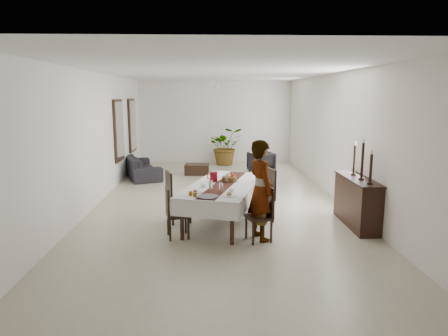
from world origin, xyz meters
The scene contains 88 objects.
floor centered at (0.00, 0.00, 0.00)m, with size 6.00×12.00×0.00m, color #C1B899.
ceiling centered at (0.00, 0.00, 3.20)m, with size 6.00×12.00×0.02m, color white.
wall_back centered at (0.00, 6.00, 1.60)m, with size 6.00×0.02×3.20m, color white.
wall_front centered at (0.00, -6.00, 1.60)m, with size 6.00×0.02×3.20m, color white.
wall_left centered at (-3.00, 0.00, 1.60)m, with size 0.02×12.00×3.20m, color white.
wall_right centered at (3.00, 0.00, 1.60)m, with size 0.02×12.00×3.20m, color white.
dining_table_top centered at (0.07, -1.76, 0.78)m, with size 1.08×2.59×0.05m, color black.
table_leg_fl centered at (-0.74, -2.80, 0.38)m, with size 0.08×0.08×0.76m, color black.
table_leg_fr centered at (0.16, -3.07, 0.38)m, with size 0.08×0.08×0.76m, color black.
table_leg_bl centered at (-0.03, -0.44, 0.38)m, with size 0.08×0.08×0.76m, color black.
table_leg_br centered at (0.88, -0.72, 0.38)m, with size 0.08×0.08×0.76m, color black.
tablecloth_top centered at (0.07, -1.76, 0.82)m, with size 1.27×2.79×0.01m, color silver.
tablecloth_drape_left centered at (-0.54, -1.58, 0.66)m, with size 0.01×2.79×0.32m, color white.
tablecloth_drape_right centered at (0.67, -1.94, 0.66)m, with size 0.01×2.79×0.32m, color white.
tablecloth_drape_near centered at (-0.34, -3.09, 0.66)m, with size 1.27×0.01×0.32m, color white.
tablecloth_drape_far centered at (0.47, -0.43, 0.66)m, with size 1.27×0.01×0.32m, color white.
table_runner centered at (0.07, -1.76, 0.82)m, with size 0.38×2.70×0.00m, color #512017.
red_pitcher centered at (-0.15, -1.53, 0.93)m, with size 0.16×0.16×0.22m, color maroon.
pitcher_handle centered at (-0.23, -1.50, 0.93)m, with size 0.13×0.13×0.02m, color #9A0B0C.
wine_glass_near centered at (-0.01, -2.47, 0.91)m, with size 0.08×0.08×0.18m, color white.
wine_glass_mid centered at (-0.21, -2.30, 0.91)m, with size 0.08×0.08×0.18m, color white.
wine_glass_far centered at (0.13, -1.72, 0.91)m, with size 0.08×0.08×0.18m, color white.
teacup_right centered at (0.19, -2.47, 0.85)m, with size 0.10×0.10×0.06m, color silver.
saucer_right centered at (0.19, -2.47, 0.83)m, with size 0.16×0.16×0.01m, color white.
teacup_left centered at (-0.35, -2.03, 0.85)m, with size 0.10×0.10×0.06m, color white.
saucer_left centered at (-0.35, -2.03, 0.83)m, with size 0.16×0.16×0.01m, color silver.
plate_near_right centered at (0.13, -2.79, 0.83)m, with size 0.26×0.26×0.02m, color silver.
bread_near_right centered at (0.13, -2.79, 0.86)m, with size 0.10×0.10×0.10m, color tan.
plate_near_left centered at (-0.48, -2.44, 0.83)m, with size 0.26×0.26×0.02m, color white.
plate_far_left centered at (-0.09, -1.09, 0.83)m, with size 0.26×0.26×0.02m, color white.
serving_tray centered at (-0.26, -2.84, 0.83)m, with size 0.39×0.39×0.02m, color #3C3D41.
jam_jar_a centered at (-0.50, -2.81, 0.86)m, with size 0.07×0.07×0.08m, color brown.
jam_jar_b centered at (-0.58, -2.71, 0.86)m, with size 0.07×0.07×0.08m, color brown.
jam_jar_c centered at (-0.50, -2.63, 0.86)m, with size 0.07×0.07×0.08m, color #8F4014.
fruit_basket centered at (0.20, -1.52, 0.88)m, with size 0.32×0.32×0.11m, color brown.
fruit_red centered at (0.23, -1.50, 0.96)m, with size 0.10×0.10×0.10m, color maroon.
fruit_green centered at (0.16, -1.47, 0.96)m, with size 0.09×0.09×0.09m, color olive.
fruit_yellow centered at (0.18, -1.57, 0.96)m, with size 0.09×0.09×0.09m, color gold.
chair_right_near_seat centered at (0.66, -2.89, 0.45)m, with size 0.43×0.43×0.05m, color black.
chair_right_near_leg_fl centered at (0.88, -3.02, 0.21)m, with size 0.04×0.04×0.43m, color black.
chair_right_near_leg_fr centered at (0.79, -2.68, 0.21)m, with size 0.04×0.04×0.43m, color black.
chair_right_near_leg_bl centered at (0.54, -3.11, 0.21)m, with size 0.04×0.04×0.43m, color black.
chair_right_near_leg_br centered at (0.45, -2.77, 0.21)m, with size 0.04×0.04×0.43m, color black.
chair_right_near_back centered at (0.85, -2.84, 0.74)m, with size 0.43×0.04×0.55m, color black.
chair_right_far_seat centered at (0.86, -1.71, 0.50)m, with size 0.48×0.48×0.05m, color black.
chair_right_far_leg_fl centered at (1.10, -1.84, 0.23)m, with size 0.05×0.05×0.47m, color black.
chair_right_far_leg_fr centered at (1.00, -1.47, 0.23)m, with size 0.05×0.05×0.47m, color black.
chair_right_far_leg_bl centered at (0.72, -1.94, 0.23)m, with size 0.05×0.05×0.47m, color black.
chair_right_far_leg_br centered at (0.62, -1.57, 0.23)m, with size 0.05×0.05×0.47m, color black.
chair_right_far_back centered at (1.07, -1.65, 0.82)m, with size 0.48×0.04×0.60m, color black.
chair_left_near_seat centered at (-0.83, -2.66, 0.43)m, with size 0.41×0.41×0.05m, color black.
chair_left_near_leg_fl centered at (-1.03, -2.53, 0.20)m, with size 0.04×0.04×0.41m, color black.
chair_left_near_leg_fr centered at (-0.96, -2.86, 0.20)m, with size 0.04×0.04×0.41m, color black.
chair_left_near_leg_bl centered at (-0.70, -2.46, 0.20)m, with size 0.04×0.04×0.41m, color black.
chair_left_near_leg_br centered at (-0.63, -2.79, 0.20)m, with size 0.04×0.04×0.41m, color black.
chair_left_near_back centered at (-1.01, -2.70, 0.71)m, with size 0.41×0.04×0.53m, color black.
chair_left_far_seat centered at (-0.88, -1.70, 0.48)m, with size 0.46×0.46×0.05m, color black.
chair_left_far_leg_fl centered at (-1.12, -1.59, 0.23)m, with size 0.05×0.05×0.45m, color black.
chair_left_far_leg_fr centered at (-1.00, -1.94, 0.23)m, with size 0.05×0.05×0.45m, color black.
chair_left_far_leg_bl centered at (-0.76, -1.46, 0.23)m, with size 0.05×0.05×0.45m, color black.
chair_left_far_leg_br centered at (-0.64, -1.82, 0.23)m, with size 0.05×0.05×0.45m, color black.
chair_left_far_back centered at (-1.08, -1.77, 0.79)m, with size 0.46×0.04×0.59m, color black.
woman centered at (0.71, -2.79, 0.93)m, with size 0.68×0.44×1.86m, color gray.
sideboard_body centered at (2.78, -2.07, 0.48)m, with size 0.43×1.61×0.97m, color black.
sideboard_top centered at (2.78, -2.07, 0.98)m, with size 0.47×1.67×0.03m, color black.
candlestick_near_base centered at (2.78, -2.66, 1.01)m, with size 0.11×0.11×0.03m, color black.
candlestick_near_shaft centered at (2.78, -2.66, 1.30)m, with size 0.05×0.05×0.54m, color black.
candlestick_near_candle centered at (2.78, -2.66, 1.61)m, with size 0.04×0.04×0.09m, color beige.
candlestick_mid_base centered at (2.78, -2.23, 1.01)m, with size 0.11×0.11×0.03m, color black.
candlestick_mid_shaft centered at (2.78, -2.23, 1.38)m, with size 0.05×0.05×0.70m, color black.
candlestick_mid_candle centered at (2.78, -2.23, 1.77)m, with size 0.04×0.04×0.09m, color silver.
candlestick_far_base centered at (2.78, -1.80, 1.01)m, with size 0.11×0.11×0.03m, color black.
candlestick_far_shaft centered at (2.78, -1.80, 1.33)m, with size 0.05×0.05×0.59m, color black.
candlestick_far_candle centered at (2.78, -1.80, 1.66)m, with size 0.04×0.04×0.09m, color white.
sofa centered at (-2.46, 3.07, 0.33)m, with size 2.29×0.89×0.67m, color #262328.
armchair centered at (1.54, 3.63, 0.36)m, with size 0.77×0.80×0.73m, color #28252A.
coffee_table centered at (-0.67, 3.40, 0.18)m, with size 0.79×0.53×0.35m, color black.
potted_plant centered at (0.38, 5.32, 0.72)m, with size 1.29×1.12×1.44m, color #325A24.
mirror_frame_near centered at (-2.96, 2.20, 1.60)m, with size 0.06×1.05×1.85m, color black.
mirror_glass_near centered at (-2.92, 2.20, 1.60)m, with size 0.01×0.90×1.70m, color white.
mirror_frame_far centered at (-2.96, 4.30, 1.60)m, with size 0.06×1.05×1.85m, color black.
mirror_glass_far centered at (-2.92, 4.30, 1.60)m, with size 0.01×0.90×1.70m, color silver.
fan_rod centered at (0.00, 3.00, 3.10)m, with size 0.04×0.04×0.20m, color silver.
fan_hub centered at (0.00, 3.00, 2.90)m, with size 0.16×0.16×0.08m, color white.
fan_blade_n centered at (0.00, 3.35, 2.90)m, with size 0.10×0.55×0.01m, color silver.
fan_blade_s centered at (0.00, 2.65, 2.90)m, with size 0.10×0.55×0.01m, color silver.
fan_blade_e centered at (0.35, 3.00, 2.90)m, with size 0.55×0.10×0.01m, color silver.
fan_blade_w centered at (-0.35, 3.00, 2.90)m, with size 0.55×0.10×0.01m, color white.
Camera 1 is at (-0.22, -9.87, 2.65)m, focal length 32.00 mm.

